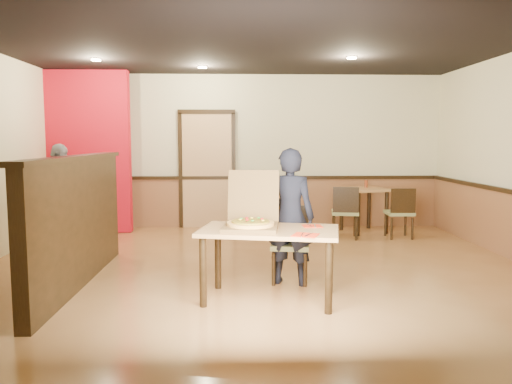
{
  "coord_description": "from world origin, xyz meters",
  "views": [
    {
      "loc": [
        -0.21,
        -5.72,
        1.62
      ],
      "look_at": [
        -0.02,
        0.0,
        1.02
      ],
      "focal_mm": 35.0,
      "sensor_mm": 36.0,
      "label": 1
    }
  ],
  "objects_px": {
    "side_chair_right": "(400,211)",
    "main_table": "(269,239)",
    "diner_chair": "(290,240)",
    "pizza_box": "(251,221)",
    "condiment": "(366,184)",
    "side_table": "(364,198)",
    "passerby": "(60,194)",
    "diner": "(290,217)",
    "side_chair_left": "(345,210)"
  },
  "relations": [
    {
      "from": "side_chair_right",
      "to": "main_table",
      "type": "bearing_deg",
      "value": 52.68
    },
    {
      "from": "diner_chair",
      "to": "pizza_box",
      "type": "height_order",
      "value": "pizza_box"
    },
    {
      "from": "diner_chair",
      "to": "condiment",
      "type": "relative_size",
      "value": 6.43
    },
    {
      "from": "main_table",
      "to": "side_table",
      "type": "bearing_deg",
      "value": 74.08
    },
    {
      "from": "main_table",
      "to": "pizza_box",
      "type": "xyz_separation_m",
      "value": [
        -0.18,
        0.04,
        0.18
      ]
    },
    {
      "from": "main_table",
      "to": "side_chair_right",
      "type": "relative_size",
      "value": 1.77
    },
    {
      "from": "main_table",
      "to": "condiment",
      "type": "relative_size",
      "value": 11.18
    },
    {
      "from": "diner_chair",
      "to": "side_table",
      "type": "bearing_deg",
      "value": 70.53
    },
    {
      "from": "condiment",
      "to": "side_chair_right",
      "type": "bearing_deg",
      "value": -61.94
    },
    {
      "from": "passerby",
      "to": "pizza_box",
      "type": "xyz_separation_m",
      "value": [
        2.91,
        -2.86,
        0.02
      ]
    },
    {
      "from": "diner",
      "to": "pizza_box",
      "type": "xyz_separation_m",
      "value": [
        -0.44,
        -0.52,
        0.04
      ]
    },
    {
      "from": "side_chair_right",
      "to": "diner_chair",
      "type": "bearing_deg",
      "value": 49.11
    },
    {
      "from": "diner_chair",
      "to": "side_chair_right",
      "type": "distance_m",
      "value": 3.14
    },
    {
      "from": "diner_chair",
      "to": "condiment",
      "type": "bearing_deg",
      "value": 70.55
    },
    {
      "from": "side_table",
      "to": "side_chair_right",
      "type": "bearing_deg",
      "value": -53.67
    },
    {
      "from": "side_chair_left",
      "to": "pizza_box",
      "type": "bearing_deg",
      "value": 71.27
    },
    {
      "from": "pizza_box",
      "to": "side_chair_right",
      "type": "bearing_deg",
      "value": 57.32
    },
    {
      "from": "side_chair_right",
      "to": "side_table",
      "type": "bearing_deg",
      "value": -53.87
    },
    {
      "from": "diner",
      "to": "condiment",
      "type": "xyz_separation_m",
      "value": [
        1.69,
        3.25,
        0.08
      ]
    },
    {
      "from": "main_table",
      "to": "passerby",
      "type": "distance_m",
      "value": 4.24
    },
    {
      "from": "diner",
      "to": "pizza_box",
      "type": "height_order",
      "value": "diner"
    },
    {
      "from": "diner_chair",
      "to": "side_chair_left",
      "type": "distance_m",
      "value": 2.64
    },
    {
      "from": "passerby",
      "to": "side_chair_left",
      "type": "bearing_deg",
      "value": -86.74
    },
    {
      "from": "main_table",
      "to": "pizza_box",
      "type": "bearing_deg",
      "value": 177.41
    },
    {
      "from": "main_table",
      "to": "side_chair_left",
      "type": "xyz_separation_m",
      "value": [
        1.43,
        3.09,
        -0.15
      ]
    },
    {
      "from": "passerby",
      "to": "condiment",
      "type": "distance_m",
      "value": 5.12
    },
    {
      "from": "side_chair_right",
      "to": "passerby",
      "type": "bearing_deg",
      "value": 1.78
    },
    {
      "from": "side_chair_left",
      "to": "side_chair_right",
      "type": "distance_m",
      "value": 0.91
    },
    {
      "from": "side_table",
      "to": "condiment",
      "type": "relative_size",
      "value": 6.8
    },
    {
      "from": "diner_chair",
      "to": "diner",
      "type": "xyz_separation_m",
      "value": [
        -0.02,
        -0.14,
        0.3
      ]
    },
    {
      "from": "side_chair_left",
      "to": "pizza_box",
      "type": "distance_m",
      "value": 3.46
    },
    {
      "from": "diner",
      "to": "condiment",
      "type": "distance_m",
      "value": 3.67
    },
    {
      "from": "pizza_box",
      "to": "main_table",
      "type": "bearing_deg",
      "value": -6.8
    },
    {
      "from": "main_table",
      "to": "condiment",
      "type": "xyz_separation_m",
      "value": [
        1.95,
        3.82,
        0.22
      ]
    },
    {
      "from": "side_chair_right",
      "to": "side_chair_left",
      "type": "bearing_deg",
      "value": -0.13
    },
    {
      "from": "diner_chair",
      "to": "side_table",
      "type": "relative_size",
      "value": 0.94
    },
    {
      "from": "side_table",
      "to": "pizza_box",
      "type": "xyz_separation_m",
      "value": [
        -2.07,
        -3.66,
        0.21
      ]
    },
    {
      "from": "diner",
      "to": "passerby",
      "type": "distance_m",
      "value": 4.08
    },
    {
      "from": "main_table",
      "to": "passerby",
      "type": "bearing_deg",
      "value": 147.88
    },
    {
      "from": "side_table",
      "to": "passerby",
      "type": "relative_size",
      "value": 0.58
    },
    {
      "from": "main_table",
      "to": "side_chair_left",
      "type": "relative_size",
      "value": 1.72
    },
    {
      "from": "diner_chair",
      "to": "condiment",
      "type": "distance_m",
      "value": 3.55
    },
    {
      "from": "diner_chair",
      "to": "pizza_box",
      "type": "xyz_separation_m",
      "value": [
        -0.47,
        -0.66,
        0.34
      ]
    },
    {
      "from": "diner",
      "to": "condiment",
      "type": "height_order",
      "value": "diner"
    },
    {
      "from": "side_table",
      "to": "side_chair_left",
      "type": "bearing_deg",
      "value": -126.88
    },
    {
      "from": "main_table",
      "to": "side_chair_left",
      "type": "bearing_deg",
      "value": 76.29
    },
    {
      "from": "side_chair_left",
      "to": "side_chair_right",
      "type": "bearing_deg",
      "value": -170.83
    },
    {
      "from": "side_table",
      "to": "main_table",
      "type": "bearing_deg",
      "value": -117.03
    },
    {
      "from": "main_table",
      "to": "diner_chair",
      "type": "distance_m",
      "value": 0.78
    },
    {
      "from": "side_chair_right",
      "to": "pizza_box",
      "type": "relative_size",
      "value": 1.21
    }
  ]
}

